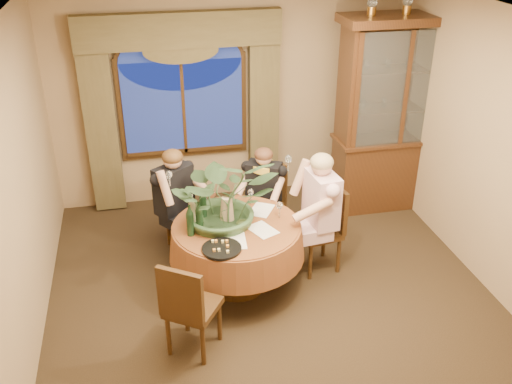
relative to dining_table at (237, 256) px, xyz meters
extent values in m
plane|color=black|center=(0.31, -0.36, -0.38)|extent=(5.00, 5.00, 0.00)
plane|color=#967B59|center=(0.31, 2.14, 1.02)|extent=(4.50, 0.00, 4.50)
plane|color=#967B59|center=(2.56, -0.36, 1.02)|extent=(0.00, 5.00, 5.00)
plane|color=white|center=(0.31, -0.36, 2.42)|extent=(5.00, 5.00, 0.00)
cube|color=#4B4226|center=(-1.32, 2.02, 0.80)|extent=(0.38, 0.14, 2.32)
cube|color=#4B4226|center=(0.74, 2.02, 0.80)|extent=(0.38, 0.14, 2.32)
cylinder|color=maroon|center=(0.00, 0.00, 0.00)|extent=(1.52, 1.52, 0.75)
cube|color=#341D11|center=(2.28, 1.39, 0.86)|extent=(1.52, 0.60, 2.47)
cube|color=black|center=(0.92, 0.16, 0.10)|extent=(0.48, 0.48, 0.96)
cube|color=black|center=(0.46, 0.76, 0.10)|extent=(0.58, 0.58, 0.96)
cube|color=black|center=(-0.41, 0.89, 0.10)|extent=(0.56, 0.56, 0.96)
cube|color=black|center=(-0.55, -0.82, 0.10)|extent=(0.58, 0.58, 0.96)
imported|color=#345330|center=(-0.10, 0.11, 1.03)|extent=(1.05, 1.16, 0.91)
imported|color=#4C5E32|center=(0.06, -0.06, 0.40)|extent=(0.15, 0.15, 0.05)
cylinder|color=black|center=(-0.22, -0.42, 0.39)|extent=(0.37, 0.37, 0.02)
cylinder|color=black|center=(-0.47, -0.09, 0.54)|extent=(0.07, 0.07, 0.33)
cylinder|color=black|center=(-0.30, 0.21, 0.54)|extent=(0.07, 0.07, 0.33)
cylinder|color=black|center=(-0.38, -0.05, 0.54)|extent=(0.07, 0.07, 0.33)
cylinder|color=tan|center=(-0.42, 0.11, 0.54)|extent=(0.07, 0.07, 0.33)
cube|color=white|center=(0.23, -0.15, 0.38)|extent=(0.32, 0.36, 0.00)
cube|color=white|center=(0.31, 0.24, 0.38)|extent=(0.34, 0.37, 0.00)
cube|color=white|center=(-0.07, -0.30, 0.38)|extent=(0.24, 0.32, 0.00)
camera|label=1|loc=(-0.86, -4.84, 3.31)|focal=40.00mm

